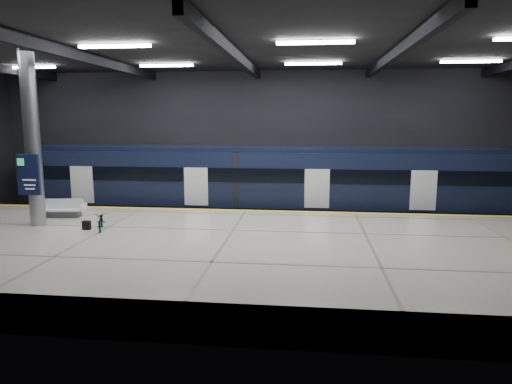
# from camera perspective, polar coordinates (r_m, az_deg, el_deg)

# --- Properties ---
(ground) EXTENTS (30.00, 30.00, 0.00)m
(ground) POSITION_cam_1_polar(r_m,az_deg,el_deg) (18.97, -2.36, -7.27)
(ground) COLOR black
(ground) RESTS_ON ground
(room_shell) EXTENTS (30.10, 16.10, 8.05)m
(room_shell) POSITION_cam_1_polar(r_m,az_deg,el_deg) (18.19, -2.48, 10.28)
(room_shell) COLOR black
(room_shell) RESTS_ON ground
(platform) EXTENTS (30.00, 11.00, 1.10)m
(platform) POSITION_cam_1_polar(r_m,az_deg,el_deg) (16.45, -3.71, -7.88)
(platform) COLOR beige
(platform) RESTS_ON ground
(safety_strip) EXTENTS (30.00, 0.40, 0.01)m
(safety_strip) POSITION_cam_1_polar(r_m,az_deg,el_deg) (21.34, -1.25, -2.34)
(safety_strip) COLOR yellow
(safety_strip) RESTS_ON platform
(rails) EXTENTS (30.00, 1.52, 0.16)m
(rails) POSITION_cam_1_polar(r_m,az_deg,el_deg) (24.22, -0.37, -3.42)
(rails) COLOR gray
(rails) RESTS_ON ground
(train) EXTENTS (29.40, 2.84, 3.79)m
(train) POSITION_cam_1_polar(r_m,az_deg,el_deg) (23.71, 4.66, 1.13)
(train) COLOR black
(train) RESTS_ON ground
(bench) EXTENTS (1.91, 0.98, 0.81)m
(bench) POSITION_cam_1_polar(r_m,az_deg,el_deg) (21.66, -22.94, -2.15)
(bench) COLOR #595B60
(bench) RESTS_ON platform
(bicycle) EXTENTS (0.94, 1.46, 0.72)m
(bicycle) POSITION_cam_1_polar(r_m,az_deg,el_deg) (18.62, -18.79, -3.43)
(bicycle) COLOR #99999E
(bicycle) RESTS_ON platform
(pannier_bag) EXTENTS (0.30, 0.19, 0.35)m
(pannier_bag) POSITION_cam_1_polar(r_m,az_deg,el_deg) (18.92, -20.41, -3.90)
(pannier_bag) COLOR black
(pannier_bag) RESTS_ON platform
(info_column) EXTENTS (0.90, 0.78, 6.90)m
(info_column) POSITION_cam_1_polar(r_m,az_deg,el_deg) (20.12, -26.20, 5.67)
(info_column) COLOR #9EA0A5
(info_column) RESTS_ON platform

